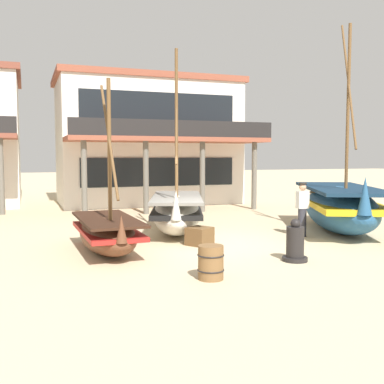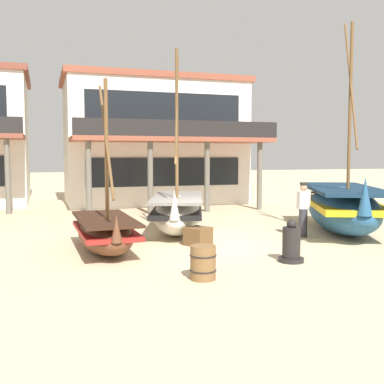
{
  "view_description": "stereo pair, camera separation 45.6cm",
  "coord_description": "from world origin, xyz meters",
  "px_view_note": "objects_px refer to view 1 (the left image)",
  "views": [
    {
      "loc": [
        -4.8,
        -12.28,
        2.52
      ],
      "look_at": [
        0.0,
        1.0,
        1.4
      ],
      "focal_mm": 43.03,
      "sensor_mm": 36.0,
      "label": 1
    },
    {
      "loc": [
        -4.37,
        -12.43,
        2.52
      ],
      "look_at": [
        0.0,
        1.0,
        1.4
      ],
      "focal_mm": 43.03,
      "sensor_mm": 36.0,
      "label": 2
    }
  ],
  "objects_px": {
    "fishing_boat_far_right": "(107,233)",
    "fishing_boat_near_left": "(177,212)",
    "wooden_barrel": "(211,262)",
    "fishing_boat_centre_large": "(340,207)",
    "fisherman_by_hull": "(302,210)",
    "harbor_building_main": "(147,141)",
    "cargo_crate": "(200,236)",
    "capstan_winch": "(295,244)"
  },
  "relations": [
    {
      "from": "cargo_crate",
      "to": "fishing_boat_far_right",
      "type": "bearing_deg",
      "value": -178.13
    },
    {
      "from": "fishing_boat_near_left",
      "to": "fishing_boat_far_right",
      "type": "bearing_deg",
      "value": -138.83
    },
    {
      "from": "fishing_boat_near_left",
      "to": "cargo_crate",
      "type": "xyz_separation_m",
      "value": [
        -0.06,
        -2.24,
        -0.42
      ]
    },
    {
      "from": "wooden_barrel",
      "to": "fishing_boat_far_right",
      "type": "bearing_deg",
      "value": 114.67
    },
    {
      "from": "fisherman_by_hull",
      "to": "wooden_barrel",
      "type": "relative_size",
      "value": 2.41
    },
    {
      "from": "fishing_boat_far_right",
      "to": "cargo_crate",
      "type": "relative_size",
      "value": 7.25
    },
    {
      "from": "fishing_boat_far_right",
      "to": "fisherman_by_hull",
      "type": "distance_m",
      "value": 6.14
    },
    {
      "from": "cargo_crate",
      "to": "wooden_barrel",
      "type": "bearing_deg",
      "value": -107.19
    },
    {
      "from": "capstan_winch",
      "to": "fishing_boat_far_right",
      "type": "bearing_deg",
      "value": 148.1
    },
    {
      "from": "fishing_boat_far_right",
      "to": "fisherman_by_hull",
      "type": "xyz_separation_m",
      "value": [
        6.12,
        0.32,
        0.32
      ]
    },
    {
      "from": "fishing_boat_near_left",
      "to": "capstan_winch",
      "type": "bearing_deg",
      "value": -73.97
    },
    {
      "from": "capstan_winch",
      "to": "fishing_boat_near_left",
      "type": "bearing_deg",
      "value": 106.03
    },
    {
      "from": "fishing_boat_centre_large",
      "to": "cargo_crate",
      "type": "distance_m",
      "value": 5.33
    },
    {
      "from": "fisherman_by_hull",
      "to": "fishing_boat_centre_large",
      "type": "bearing_deg",
      "value": 13.54
    },
    {
      "from": "wooden_barrel",
      "to": "fisherman_by_hull",
      "type": "bearing_deg",
      "value": 38.74
    },
    {
      "from": "fishing_boat_near_left",
      "to": "fishing_boat_centre_large",
      "type": "distance_m",
      "value": 5.44
    },
    {
      "from": "fishing_boat_near_left",
      "to": "wooden_barrel",
      "type": "relative_size",
      "value": 8.28
    },
    {
      "from": "fishing_boat_near_left",
      "to": "harbor_building_main",
      "type": "bearing_deg",
      "value": 81.21
    },
    {
      "from": "fishing_boat_centre_large",
      "to": "fishing_boat_far_right",
      "type": "height_order",
      "value": "fishing_boat_centre_large"
    },
    {
      "from": "capstan_winch",
      "to": "harbor_building_main",
      "type": "relative_size",
      "value": 0.11
    },
    {
      "from": "capstan_winch",
      "to": "cargo_crate",
      "type": "height_order",
      "value": "capstan_winch"
    },
    {
      "from": "harbor_building_main",
      "to": "fishing_boat_near_left",
      "type": "bearing_deg",
      "value": -98.79
    },
    {
      "from": "fishing_boat_near_left",
      "to": "wooden_barrel",
      "type": "bearing_deg",
      "value": -101.16
    },
    {
      "from": "fishing_boat_near_left",
      "to": "fisherman_by_hull",
      "type": "distance_m",
      "value": 4.0
    },
    {
      "from": "fishing_boat_centre_large",
      "to": "fisherman_by_hull",
      "type": "xyz_separation_m",
      "value": [
        -1.74,
        -0.42,
        0.01
      ]
    },
    {
      "from": "capstan_winch",
      "to": "wooden_barrel",
      "type": "bearing_deg",
      "value": -161.76
    },
    {
      "from": "capstan_winch",
      "to": "cargo_crate",
      "type": "relative_size",
      "value": 1.67
    },
    {
      "from": "fishing_boat_far_right",
      "to": "fisherman_by_hull",
      "type": "relative_size",
      "value": 2.62
    },
    {
      "from": "fishing_boat_far_right",
      "to": "harbor_building_main",
      "type": "relative_size",
      "value": 0.47
    },
    {
      "from": "wooden_barrel",
      "to": "harbor_building_main",
      "type": "distance_m",
      "value": 16.14
    },
    {
      "from": "wooden_barrel",
      "to": "cargo_crate",
      "type": "relative_size",
      "value": 1.15
    },
    {
      "from": "fishing_boat_near_left",
      "to": "fishing_boat_far_right",
      "type": "distance_m",
      "value": 3.54
    },
    {
      "from": "fishing_boat_far_right",
      "to": "fishing_boat_near_left",
      "type": "bearing_deg",
      "value": 41.17
    },
    {
      "from": "wooden_barrel",
      "to": "fishing_boat_centre_large",
      "type": "bearing_deg",
      "value": 32.94
    },
    {
      "from": "capstan_winch",
      "to": "wooden_barrel",
      "type": "xyz_separation_m",
      "value": [
        -2.51,
        -0.83,
        -0.06
      ]
    },
    {
      "from": "fishing_boat_near_left",
      "to": "fishing_boat_centre_large",
      "type": "bearing_deg",
      "value": -16.97
    },
    {
      "from": "fishing_boat_centre_large",
      "to": "cargo_crate",
      "type": "xyz_separation_m",
      "value": [
        -5.26,
        -0.66,
        -0.57
      ]
    },
    {
      "from": "fishing_boat_centre_large",
      "to": "fishing_boat_far_right",
      "type": "distance_m",
      "value": 7.9
    },
    {
      "from": "fishing_boat_centre_large",
      "to": "wooden_barrel",
      "type": "distance_m",
      "value": 7.54
    },
    {
      "from": "fishing_boat_centre_large",
      "to": "cargo_crate",
      "type": "height_order",
      "value": "fishing_boat_centre_large"
    },
    {
      "from": "fishing_boat_centre_large",
      "to": "cargo_crate",
      "type": "bearing_deg",
      "value": -172.88
    },
    {
      "from": "fishing_boat_near_left",
      "to": "wooden_barrel",
      "type": "height_order",
      "value": "fishing_boat_near_left"
    }
  ]
}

